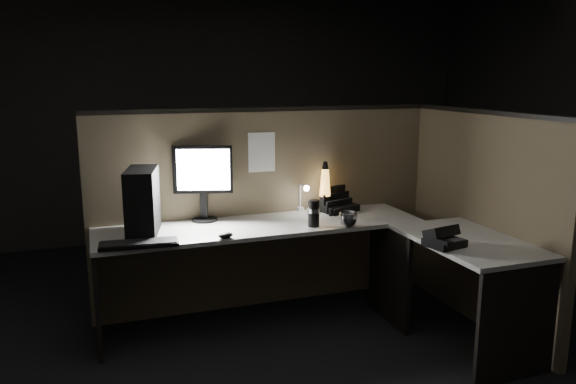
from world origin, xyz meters
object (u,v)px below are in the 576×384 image
object	(u,v)px
pc_tower	(143,201)
keyboard	(139,244)
monitor	(203,176)
lava_lamp	(325,191)
desk_phone	(443,238)

from	to	relation	value
pc_tower	keyboard	world-z (taller)	pc_tower
monitor	lava_lamp	size ratio (longest dim) A/B	1.40
pc_tower	desk_phone	bearing A→B (deg)	-15.57
monitor	keyboard	xyz separation A→B (m)	(-0.50, -0.49, -0.32)
monitor	keyboard	world-z (taller)	monitor
lava_lamp	desk_phone	size ratio (longest dim) A/B	1.56
lava_lamp	keyboard	bearing A→B (deg)	-162.70
lava_lamp	desk_phone	bearing A→B (deg)	-72.77
lava_lamp	monitor	bearing A→B (deg)	177.40
pc_tower	keyboard	size ratio (longest dim) A/B	0.91
monitor	desk_phone	xyz separation A→B (m)	(1.26, -1.11, -0.28)
monitor	desk_phone	bearing A→B (deg)	-25.12
monitor	keyboard	size ratio (longest dim) A/B	1.14
pc_tower	keyboard	distance (m)	0.35
monitor	keyboard	distance (m)	0.77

